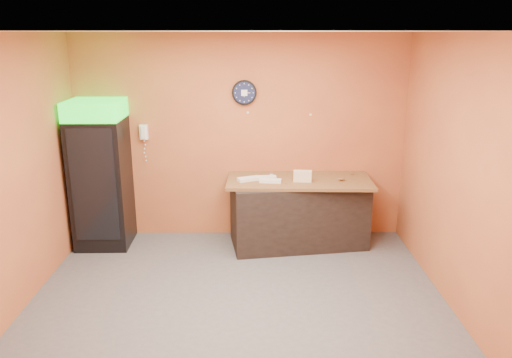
{
  "coord_description": "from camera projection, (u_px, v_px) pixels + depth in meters",
  "views": [
    {
      "loc": [
        0.16,
        -4.72,
        2.79
      ],
      "look_at": [
        0.2,
        0.6,
        1.22
      ],
      "focal_mm": 35.0,
      "sensor_mm": 36.0,
      "label": 1
    }
  ],
  "objects": [
    {
      "name": "floor",
      "position": [
        238.0,
        305.0,
        5.32
      ],
      "size": [
        4.5,
        4.5,
        0.0
      ],
      "primitive_type": "plane",
      "color": "#47474C",
      "rests_on": "ground"
    },
    {
      "name": "back_wall",
      "position": [
        241.0,
        138.0,
        6.84
      ],
      "size": [
        4.5,
        0.02,
        2.8
      ],
      "primitive_type": "cube",
      "color": "#B66533",
      "rests_on": "floor"
    },
    {
      "name": "left_wall",
      "position": [
        8.0,
        180.0,
        4.91
      ],
      "size": [
        0.02,
        4.0,
        2.8
      ],
      "primitive_type": "cube",
      "color": "#B66533",
      "rests_on": "floor"
    },
    {
      "name": "right_wall",
      "position": [
        463.0,
        179.0,
        4.94
      ],
      "size": [
        0.02,
        4.0,
        2.8
      ],
      "primitive_type": "cube",
      "color": "#B66533",
      "rests_on": "floor"
    },
    {
      "name": "ceiling",
      "position": [
        235.0,
        31.0,
        4.53
      ],
      "size": [
        4.5,
        4.0,
        0.02
      ],
      "primitive_type": "cube",
      "color": "white",
      "rests_on": "back_wall"
    },
    {
      "name": "beverage_cooler",
      "position": [
        100.0,
        177.0,
        6.57
      ],
      "size": [
        0.7,
        0.71,
        1.97
      ],
      "rotation": [
        0.0,
        0.0,
        0.02
      ],
      "color": "black",
      "rests_on": "floor"
    },
    {
      "name": "prep_counter",
      "position": [
        298.0,
        213.0,
        6.74
      ],
      "size": [
        1.87,
        1.03,
        0.89
      ],
      "primitive_type": "cube",
      "rotation": [
        0.0,
        0.0,
        0.14
      ],
      "color": "black",
      "rests_on": "floor"
    },
    {
      "name": "wall_clock",
      "position": [
        244.0,
        93.0,
        6.64
      ],
      "size": [
        0.33,
        0.06,
        0.33
      ],
      "color": "black",
      "rests_on": "back_wall"
    },
    {
      "name": "wall_phone",
      "position": [
        144.0,
        132.0,
        6.75
      ],
      "size": [
        0.11,
        0.1,
        0.2
      ],
      "color": "white",
      "rests_on": "back_wall"
    },
    {
      "name": "butcher_paper",
      "position": [
        299.0,
        180.0,
        6.61
      ],
      "size": [
        1.92,
        0.92,
        0.04
      ],
      "primitive_type": "cube",
      "rotation": [
        0.0,
        0.0,
        -0.03
      ],
      "color": "brown",
      "rests_on": "prep_counter"
    },
    {
      "name": "sub_roll_stack",
      "position": [
        303.0,
        176.0,
        6.46
      ],
      "size": [
        0.24,
        0.1,
        0.15
      ],
      "rotation": [
        0.0,
        0.0,
        -0.1
      ],
      "color": "beige",
      "rests_on": "butcher_paper"
    },
    {
      "name": "wrapped_sandwich_left",
      "position": [
        249.0,
        179.0,
        6.53
      ],
      "size": [
        0.32,
        0.23,
        0.04
      ],
      "primitive_type": "cube",
      "rotation": [
        0.0,
        0.0,
        0.41
      ],
      "color": "silver",
      "rests_on": "butcher_paper"
    },
    {
      "name": "wrapped_sandwich_mid",
      "position": [
        270.0,
        181.0,
        6.45
      ],
      "size": [
        0.29,
        0.14,
        0.04
      ],
      "primitive_type": "cube",
      "rotation": [
        0.0,
        0.0,
        -0.1
      ],
      "color": "silver",
      "rests_on": "butcher_paper"
    },
    {
      "name": "wrapped_sandwich_right",
      "position": [
        265.0,
        178.0,
        6.58
      ],
      "size": [
        0.3,
        0.14,
        0.04
      ],
      "primitive_type": "cube",
      "rotation": [
        0.0,
        0.0,
        0.07
      ],
      "color": "silver",
      "rests_on": "butcher_paper"
    },
    {
      "name": "kitchen_tool",
      "position": [
        271.0,
        175.0,
        6.66
      ],
      "size": [
        0.06,
        0.06,
        0.06
      ],
      "primitive_type": "cylinder",
      "color": "silver",
      "rests_on": "butcher_paper"
    }
  ]
}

